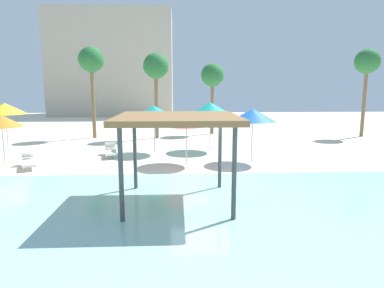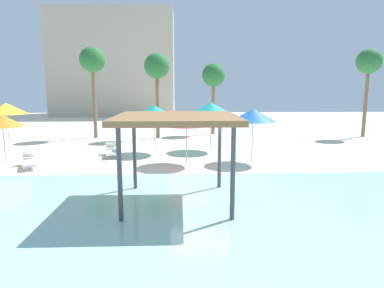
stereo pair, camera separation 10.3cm
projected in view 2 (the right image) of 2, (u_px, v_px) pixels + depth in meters
The scene contains 16 objects.
ground_plane at pixel (201, 184), 13.49m from camera, with size 80.00×80.00×0.00m, color beige.
lagoon_water at pixel (215, 243), 8.31m from camera, with size 44.00×13.50×0.04m, color #99D1C6.
shade_pavilion at pixel (177, 121), 10.84m from camera, with size 3.90×3.90×2.94m.
beach_umbrella_blue_0 at pixel (253, 115), 17.04m from camera, with size 2.37×2.37×2.78m.
beach_umbrella_orange_1 at pixel (2, 121), 16.54m from camera, with size 2.06×2.06×2.49m.
beach_umbrella_yellow_2 at pixel (6, 109), 19.86m from camera, with size 2.40×2.40×2.94m.
beach_umbrella_teal_3 at pixel (154, 111), 19.53m from camera, with size 2.45×2.45×2.81m.
beach_umbrella_red_4 at pixel (186, 119), 16.60m from camera, with size 2.38×2.38×2.61m.
beach_umbrella_teal_6 at pixel (211, 108), 20.37m from camera, with size 2.48×2.48×2.96m.
lounge_chair_0 at pixel (29, 160), 16.35m from camera, with size 1.31×1.98×0.74m.
lounge_chair_2 at pixel (111, 150), 19.01m from camera, with size 0.98×1.98×0.74m.
palm_tree_0 at pixel (157, 68), 25.00m from camera, with size 1.90×1.90×6.39m.
palm_tree_1 at pixel (92, 62), 25.16m from camera, with size 1.90×1.90×6.87m.
palm_tree_2 at pixel (214, 77), 27.54m from camera, with size 1.90×1.90×5.81m.
palm_tree_3 at pixel (369, 64), 25.75m from camera, with size 1.90×1.90×6.78m.
hotel_block_0 at pixel (116, 65), 47.91m from camera, with size 16.59×9.14×14.17m, color #B2A893.
Camera 2 is at (-0.86, -13.02, 3.81)m, focal length 31.42 mm.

